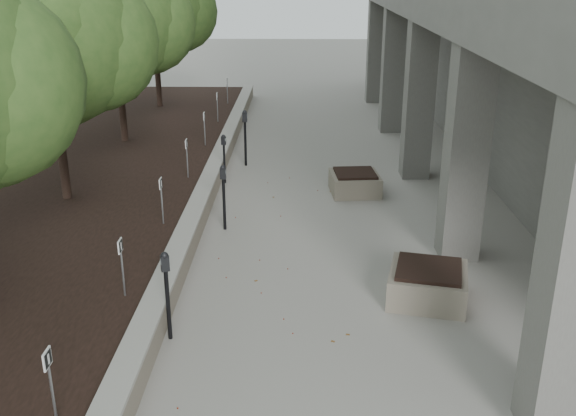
# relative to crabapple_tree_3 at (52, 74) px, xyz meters

# --- Properties ---
(retaining_wall) EXTENTS (0.39, 26.00, 0.50)m
(retaining_wall) POSITION_rel_crabapple_tree_3_xyz_m (2.97, 1.00, -2.87)
(retaining_wall) COLOR gray
(retaining_wall) RESTS_ON ground
(planting_bed) EXTENTS (7.00, 26.00, 0.40)m
(planting_bed) POSITION_rel_crabapple_tree_3_xyz_m (-0.70, 1.00, -2.92)
(planting_bed) COLOR black
(planting_bed) RESTS_ON ground
(crabapple_tree_3) EXTENTS (4.60, 4.00, 5.44)m
(crabapple_tree_3) POSITION_rel_crabapple_tree_3_xyz_m (0.00, 0.00, 0.00)
(crabapple_tree_3) COLOR #31521F
(crabapple_tree_3) RESTS_ON planting_bed
(crabapple_tree_4) EXTENTS (4.60, 4.00, 5.44)m
(crabapple_tree_4) POSITION_rel_crabapple_tree_3_xyz_m (0.00, 5.00, 0.00)
(crabapple_tree_4) COLOR #31521F
(crabapple_tree_4) RESTS_ON planting_bed
(crabapple_tree_5) EXTENTS (4.60, 4.00, 5.44)m
(crabapple_tree_5) POSITION_rel_crabapple_tree_3_xyz_m (0.00, 10.00, 0.00)
(crabapple_tree_5) COLOR #31521F
(crabapple_tree_5) RESTS_ON planting_bed
(parking_sign_2) EXTENTS (0.04, 0.22, 0.96)m
(parking_sign_2) POSITION_rel_crabapple_tree_3_xyz_m (2.45, -7.50, -2.24)
(parking_sign_2) COLOR black
(parking_sign_2) RESTS_ON planting_bed
(parking_sign_3) EXTENTS (0.04, 0.22, 0.96)m
(parking_sign_3) POSITION_rel_crabapple_tree_3_xyz_m (2.45, -4.50, -2.24)
(parking_sign_3) COLOR black
(parking_sign_3) RESTS_ON planting_bed
(parking_sign_4) EXTENTS (0.04, 0.22, 0.96)m
(parking_sign_4) POSITION_rel_crabapple_tree_3_xyz_m (2.45, -1.50, -2.24)
(parking_sign_4) COLOR black
(parking_sign_4) RESTS_ON planting_bed
(parking_sign_5) EXTENTS (0.04, 0.22, 0.96)m
(parking_sign_5) POSITION_rel_crabapple_tree_3_xyz_m (2.45, 1.50, -2.24)
(parking_sign_5) COLOR black
(parking_sign_5) RESTS_ON planting_bed
(parking_sign_6) EXTENTS (0.04, 0.22, 0.96)m
(parking_sign_6) POSITION_rel_crabapple_tree_3_xyz_m (2.45, 4.50, -2.24)
(parking_sign_6) COLOR black
(parking_sign_6) RESTS_ON planting_bed
(parking_sign_7) EXTENTS (0.04, 0.22, 0.96)m
(parking_sign_7) POSITION_rel_crabapple_tree_3_xyz_m (2.45, 7.50, -2.24)
(parking_sign_7) COLOR black
(parking_sign_7) RESTS_ON planting_bed
(parking_sign_8) EXTENTS (0.04, 0.22, 0.96)m
(parking_sign_8) POSITION_rel_crabapple_tree_3_xyz_m (2.45, 10.50, -2.24)
(parking_sign_8) COLOR black
(parking_sign_8) RESTS_ON planting_bed
(parking_meter_2) EXTENTS (0.17, 0.14, 1.42)m
(parking_meter_2) POSITION_rel_crabapple_tree_3_xyz_m (3.25, -5.08, -2.41)
(parking_meter_2) COLOR black
(parking_meter_2) RESTS_ON ground
(parking_meter_3) EXTENTS (0.15, 0.11, 1.42)m
(parking_meter_3) POSITION_rel_crabapple_tree_3_xyz_m (3.60, -0.81, -2.41)
(parking_meter_3) COLOR black
(parking_meter_3) RESTS_ON ground
(parking_meter_4) EXTENTS (0.16, 0.11, 1.57)m
(parking_meter_4) POSITION_rel_crabapple_tree_3_xyz_m (3.66, 3.86, -2.34)
(parking_meter_4) COLOR black
(parking_meter_4) RESTS_ON ground
(parking_meter_5) EXTENTS (0.15, 0.13, 1.28)m
(parking_meter_5) POSITION_rel_crabapple_tree_3_xyz_m (3.25, 2.30, -2.48)
(parking_meter_5) COLOR black
(parking_meter_5) RESTS_ON ground
(planter_front) EXTENTS (1.50, 1.50, 0.58)m
(planter_front) POSITION_rel_crabapple_tree_3_xyz_m (7.32, -3.78, -2.83)
(planter_front) COLOR gray
(planter_front) RESTS_ON ground
(planter_back) EXTENTS (1.25, 1.25, 0.54)m
(planter_back) POSITION_rel_crabapple_tree_3_xyz_m (6.52, 1.59, -2.85)
(planter_back) COLOR gray
(planter_back) RESTS_ON ground
(berry_scatter) EXTENTS (3.30, 14.10, 0.02)m
(berry_scatter) POSITION_rel_crabapple_tree_3_xyz_m (4.70, -3.00, -3.11)
(berry_scatter) COLOR maroon
(berry_scatter) RESTS_ON ground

